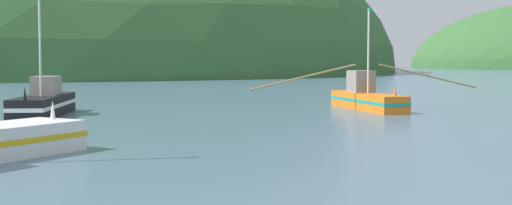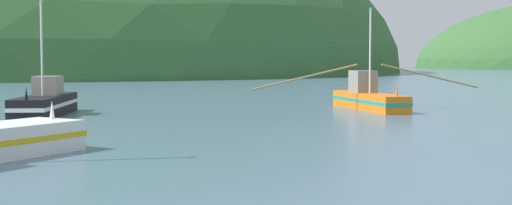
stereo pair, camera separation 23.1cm
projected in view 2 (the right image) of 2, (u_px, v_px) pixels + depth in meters
name	position (u px, v px, depth m)	size (l,w,h in m)	color
fishing_boat_black	(46.00, 103.00, 40.07)	(2.29, 9.31, 6.87)	black
fishing_boat_orange	(368.00, 98.00, 45.16)	(16.06, 9.38, 6.74)	orange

